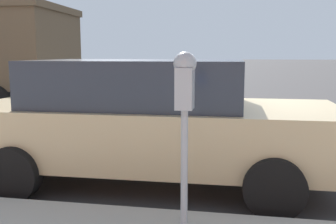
{
  "coord_description": "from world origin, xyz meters",
  "views": [
    {
      "loc": [
        -5.79,
        -0.02,
        1.67
      ],
      "look_at": [
        -2.5,
        0.58,
        1.17
      ],
      "focal_mm": 42.0,
      "sensor_mm": 36.0,
      "label": 1
    }
  ],
  "objects": [
    {
      "name": "ground_plane",
      "position": [
        0.0,
        0.0,
        0.0
      ],
      "size": [
        220.0,
        220.0,
        0.0
      ],
      "primitive_type": "plane",
      "color": "#3D3A3A"
    },
    {
      "name": "parking_meter",
      "position": [
        -2.62,
        0.42,
        1.33
      ],
      "size": [
        0.21,
        0.19,
        1.52
      ],
      "color": "gray",
      "rests_on": "sidewalk"
    },
    {
      "name": "car_tan",
      "position": [
        -0.9,
        1.1,
        0.83
      ],
      "size": [
        2.15,
        4.67,
        1.59
      ],
      "rotation": [
        0.0,
        0.0,
        3.15
      ],
      "color": "tan",
      "rests_on": "ground_plane"
    }
  ]
}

